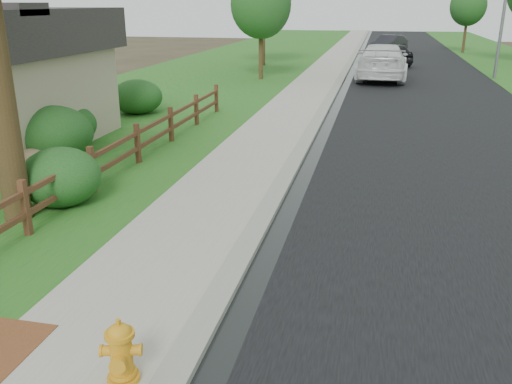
% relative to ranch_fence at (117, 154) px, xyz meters
% --- Properties ---
extents(ground, '(120.00, 120.00, 0.00)m').
position_rel_ranch_fence_xyz_m(ground, '(3.60, -6.40, -0.62)').
color(ground, '#372E1E').
extents(road, '(8.00, 90.00, 0.02)m').
position_rel_ranch_fence_xyz_m(road, '(8.20, 28.60, -0.61)').
color(road, black).
rests_on(road, ground).
extents(curb, '(0.40, 90.00, 0.12)m').
position_rel_ranch_fence_xyz_m(curb, '(4.00, 28.60, -0.56)').
color(curb, gray).
rests_on(curb, ground).
extents(wet_gutter, '(0.50, 90.00, 0.00)m').
position_rel_ranch_fence_xyz_m(wet_gutter, '(4.35, 28.60, -0.60)').
color(wet_gutter, black).
rests_on(wet_gutter, road).
extents(sidewalk, '(2.20, 90.00, 0.10)m').
position_rel_ranch_fence_xyz_m(sidewalk, '(2.70, 28.60, -0.57)').
color(sidewalk, gray).
rests_on(sidewalk, ground).
extents(grass_strip, '(1.60, 90.00, 0.06)m').
position_rel_ranch_fence_xyz_m(grass_strip, '(0.80, 28.60, -0.59)').
color(grass_strip, '#17521B').
rests_on(grass_strip, ground).
extents(lawn_near, '(9.00, 90.00, 0.04)m').
position_rel_ranch_fence_xyz_m(lawn_near, '(-4.40, 28.60, -0.60)').
color(lawn_near, '#17521B').
rests_on(lawn_near, ground).
extents(ranch_fence, '(0.12, 16.92, 1.10)m').
position_rel_ranch_fence_xyz_m(ranch_fence, '(0.00, 0.00, 0.00)').
color(ranch_fence, '#492D18').
rests_on(ranch_fence, ground).
extents(fire_hydrant, '(0.51, 0.42, 0.78)m').
position_rel_ranch_fence_xyz_m(fire_hydrant, '(3.50, -7.01, -0.16)').
color(fire_hydrant, orange).
rests_on(fire_hydrant, sidewalk).
extents(white_suv, '(2.81, 6.64, 1.91)m').
position_rel_ranch_fence_xyz_m(white_suv, '(6.14, 19.56, 0.36)').
color(white_suv, silver).
rests_on(white_suv, road).
extents(dark_car_mid, '(2.86, 4.67, 1.49)m').
position_rel_ranch_fence_xyz_m(dark_car_mid, '(6.83, 27.04, 0.15)').
color(dark_car_mid, black).
rests_on(dark_car_mid, road).
extents(dark_car_far, '(3.25, 4.68, 1.46)m').
position_rel_ranch_fence_xyz_m(dark_car_far, '(6.65, 36.22, 0.13)').
color(dark_car_far, black).
rests_on(dark_car_far, road).
extents(boulder, '(1.09, 0.90, 0.64)m').
position_rel_ranch_fence_xyz_m(boulder, '(-2.26, -0.13, -0.30)').
color(boulder, brown).
rests_on(boulder, ground).
extents(shrub_a, '(1.71, 1.71, 1.24)m').
position_rel_ranch_fence_xyz_m(shrub_a, '(-0.30, -1.95, 0.00)').
color(shrub_a, '#194016').
rests_on(shrub_a, ground).
extents(shrub_b, '(2.22, 2.22, 1.50)m').
position_rel_ranch_fence_xyz_m(shrub_b, '(-2.33, 0.98, 0.13)').
color(shrub_b, '#194016').
rests_on(shrub_b, ground).
extents(shrub_c, '(2.07, 2.07, 1.23)m').
position_rel_ranch_fence_xyz_m(shrub_c, '(-2.90, 2.67, -0.00)').
color(shrub_c, '#194016').
rests_on(shrub_c, ground).
extents(shrub_d, '(2.04, 2.04, 1.31)m').
position_rel_ranch_fence_xyz_m(shrub_d, '(-2.90, 7.60, 0.04)').
color(shrub_d, '#194016').
rests_on(shrub_d, ground).
extents(tree_near_left, '(3.23, 3.23, 5.72)m').
position_rel_ranch_fence_xyz_m(tree_near_left, '(-0.35, 18.13, 3.31)').
color(tree_near_left, '#382C17').
rests_on(tree_near_left, ground).
extents(tree_far_right, '(2.92, 2.92, 5.38)m').
position_rel_ranch_fence_xyz_m(tree_far_right, '(12.77, 37.91, 3.14)').
color(tree_far_right, '#382C17').
rests_on(tree_far_right, ground).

